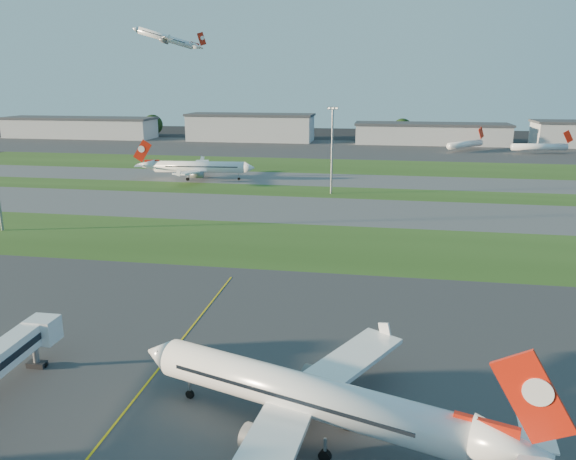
% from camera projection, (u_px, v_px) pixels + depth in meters
% --- Properties ---
extents(ground, '(700.00, 700.00, 0.00)m').
position_uv_depth(ground, '(129.00, 356.00, 69.79)').
color(ground, black).
rests_on(ground, ground).
extents(apron_near, '(300.00, 70.00, 0.01)m').
position_uv_depth(apron_near, '(129.00, 356.00, 69.79)').
color(apron_near, '#333335').
rests_on(apron_near, ground).
extents(grass_strip_a, '(300.00, 34.00, 0.01)m').
position_uv_depth(grass_strip_a, '(236.00, 242.00, 119.32)').
color(grass_strip_a, '#2A4717').
rests_on(grass_strip_a, ground).
extents(taxiway_a, '(300.00, 32.00, 0.01)m').
position_uv_depth(taxiway_a, '(267.00, 208.00, 150.75)').
color(taxiway_a, '#515154').
rests_on(taxiway_a, ground).
extents(grass_strip_b, '(300.00, 18.00, 0.01)m').
position_uv_depth(grass_strip_b, '(284.00, 191.00, 174.56)').
color(grass_strip_b, '#2A4717').
rests_on(grass_strip_b, ground).
extents(taxiway_b, '(300.00, 26.00, 0.01)m').
position_uv_depth(taxiway_b, '(295.00, 179.00, 195.52)').
color(taxiway_b, '#515154').
rests_on(taxiway_b, ground).
extents(grass_strip_c, '(300.00, 40.00, 0.01)m').
position_uv_depth(grass_strip_c, '(308.00, 165.00, 226.95)').
color(grass_strip_c, '#2A4717').
rests_on(grass_strip_c, ground).
extents(apron_far, '(400.00, 80.00, 0.01)m').
position_uv_depth(apron_far, '(324.00, 148.00, 284.10)').
color(apron_far, '#333335').
rests_on(apron_far, ground).
extents(yellow_line, '(0.25, 60.00, 0.02)m').
position_uv_depth(yellow_line, '(167.00, 359.00, 68.98)').
color(yellow_line, gold).
rests_on(yellow_line, ground).
extents(airliner_parked, '(37.41, 31.55, 12.08)m').
position_uv_depth(airliner_parked, '(306.00, 396.00, 53.12)').
color(airliner_parked, white).
rests_on(airliner_parked, ground).
extents(airliner_taxiing, '(39.00, 32.99, 12.17)m').
position_uv_depth(airliner_taxiing, '(199.00, 167.00, 193.23)').
color(airliner_taxiing, white).
rests_on(airliner_taxiing, ground).
extents(airliner_departing, '(32.65, 27.52, 10.53)m').
position_uv_depth(airliner_departing, '(166.00, 38.00, 280.71)').
color(airliner_departing, white).
extents(mini_jet_near, '(20.14, 22.67, 9.48)m').
position_uv_depth(mini_jet_near, '(465.00, 144.00, 272.93)').
color(mini_jet_near, white).
rests_on(mini_jet_near, ground).
extents(mini_jet_far, '(28.41, 7.98, 9.48)m').
position_uv_depth(mini_jet_far, '(540.00, 147.00, 262.14)').
color(mini_jet_far, white).
rests_on(mini_jet_far, ground).
extents(light_mast_centre, '(3.20, 0.70, 25.80)m').
position_uv_depth(light_mast_centre, '(332.00, 145.00, 166.40)').
color(light_mast_centre, gray).
rests_on(light_mast_centre, ground).
extents(hangar_far_west, '(91.80, 23.00, 12.20)m').
position_uv_depth(hangar_far_west, '(80.00, 127.00, 335.50)').
color(hangar_far_west, '#A6A9AE').
rests_on(hangar_far_west, ground).
extents(hangar_west, '(71.40, 23.00, 15.20)m').
position_uv_depth(hangar_west, '(251.00, 127.00, 318.03)').
color(hangar_west, '#A6A9AE').
rests_on(hangar_west, ground).
extents(hangar_east, '(81.60, 23.00, 11.20)m').
position_uv_depth(hangar_east, '(431.00, 133.00, 302.27)').
color(hangar_east, '#A6A9AE').
rests_on(hangar_east, ground).
extents(tree_far_west, '(11.00, 11.00, 12.00)m').
position_uv_depth(tree_far_west, '(32.00, 124.00, 354.30)').
color(tree_far_west, black).
rests_on(tree_far_west, ground).
extents(tree_west, '(12.10, 12.10, 13.20)m').
position_uv_depth(tree_west, '(153.00, 125.00, 343.02)').
color(tree_west, black).
rests_on(tree_west, ground).
extents(tree_mid_west, '(9.90, 9.90, 10.80)m').
position_uv_depth(tree_mid_west, '(297.00, 129.00, 324.90)').
color(tree_mid_west, black).
rests_on(tree_mid_west, ground).
extents(tree_mid_east, '(11.55, 11.55, 12.60)m').
position_uv_depth(tree_mid_east, '(402.00, 129.00, 317.74)').
color(tree_mid_east, black).
rests_on(tree_mid_east, ground).
extents(tree_east, '(10.45, 10.45, 11.40)m').
position_uv_depth(tree_east, '(543.00, 132.00, 303.80)').
color(tree_east, black).
rests_on(tree_east, ground).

